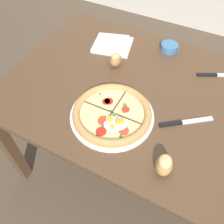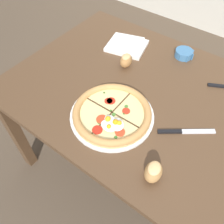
# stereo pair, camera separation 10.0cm
# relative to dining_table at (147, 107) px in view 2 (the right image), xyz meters

# --- Properties ---
(ground_plane) EXTENTS (12.00, 12.00, 0.00)m
(ground_plane) POSITION_rel_dining_table_xyz_m (0.00, 0.00, -0.63)
(ground_plane) COLOR brown
(dining_table) EXTENTS (1.34, 0.94, 0.72)m
(dining_table) POSITION_rel_dining_table_xyz_m (0.00, 0.00, 0.00)
(dining_table) COLOR #513823
(dining_table) RESTS_ON ground_plane
(pizza) EXTENTS (0.36, 0.36, 0.05)m
(pizza) POSITION_rel_dining_table_xyz_m (-0.06, -0.21, 0.11)
(pizza) COLOR white
(pizza) RESTS_ON dining_table
(ramekin_bowl) EXTENTS (0.10, 0.10, 0.04)m
(ramekin_bowl) POSITION_rel_dining_table_xyz_m (0.00, 0.35, 0.11)
(ramekin_bowl) COLOR teal
(ramekin_bowl) RESTS_ON dining_table
(napkin_folded) EXTENTS (0.24, 0.22, 0.04)m
(napkin_folded) POSITION_rel_dining_table_xyz_m (-0.29, 0.24, 0.11)
(napkin_folded) COLOR silver
(napkin_folded) RESTS_ON dining_table
(bread_piece_near) EXTENTS (0.07, 0.09, 0.07)m
(bread_piece_near) POSITION_rel_dining_table_xyz_m (0.22, -0.34, 0.13)
(bread_piece_near) COLOR #B27F47
(bread_piece_near) RESTS_ON dining_table
(bread_piece_mid) EXTENTS (0.06, 0.08, 0.07)m
(bread_piece_mid) POSITION_rel_dining_table_xyz_m (-0.20, 0.10, 0.13)
(bread_piece_mid) COLOR #A3703D
(bread_piece_mid) RESTS_ON dining_table
(knife_spare) EXTENTS (0.20, 0.16, 0.01)m
(knife_spare) POSITION_rel_dining_table_xyz_m (0.23, -0.10, 0.09)
(knife_spare) COLOR silver
(knife_spare) RESTS_ON dining_table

